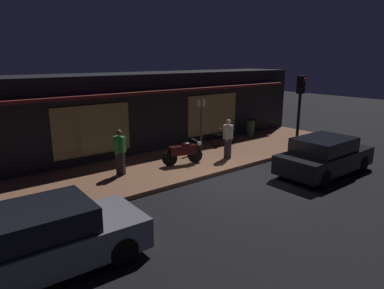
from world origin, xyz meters
The scene contains 12 objects.
ground_plane centered at (0.00, 0.00, 0.00)m, with size 60.00×60.00×0.00m, color black.
sidewalk_slab centered at (0.00, 3.00, 0.07)m, with size 18.00×4.00×0.15m, color brown.
storefront_building centered at (0.00, 6.39, 1.80)m, with size 18.00×3.30×3.60m.
motorcycle centered at (-0.50, 2.59, 0.65)m, with size 1.68×0.66×0.97m.
bicycle_parked centered at (2.95, 3.83, 0.51)m, with size 1.66×0.42×0.91m.
person_photographer centered at (-3.05, 2.98, 1.03)m, with size 0.56×0.44×1.67m.
person_bystander centered at (1.47, 2.10, 1.03)m, with size 0.56×0.44×1.67m.
sign_post centered at (1.57, 3.95, 1.51)m, with size 0.44×0.09×2.40m.
trash_bin centered at (5.40, 4.36, 0.62)m, with size 0.48×0.48×0.93m.
traffic_light_pole centered at (3.52, 0.15, 2.48)m, with size 0.24×0.33×3.60m.
parked_car_near centered at (-6.91, -1.12, 0.70)m, with size 4.14×1.87×1.42m.
parked_car_far centered at (3.19, -1.32, 0.70)m, with size 4.10×1.78×1.42m.
Camera 1 is at (-8.44, -7.91, 4.27)m, focal length 32.18 mm.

